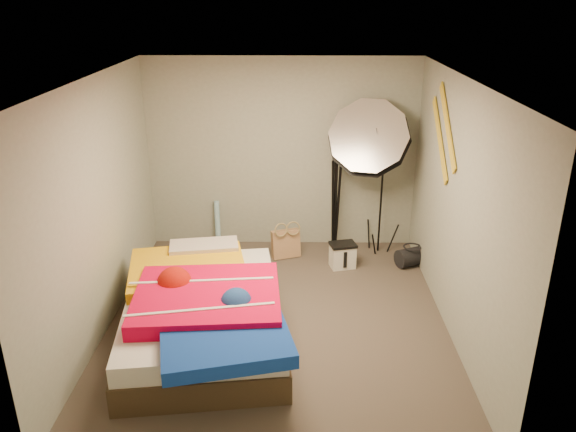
{
  "coord_description": "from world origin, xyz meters",
  "views": [
    {
      "loc": [
        0.18,
        -5.08,
        3.23
      ],
      "look_at": [
        0.1,
        0.6,
        0.95
      ],
      "focal_mm": 35.0,
      "sensor_mm": 36.0,
      "label": 1
    }
  ],
  "objects_px": {
    "duffel_bag": "(412,257)",
    "camera_tripod": "(336,194)",
    "wrapping_roll": "(218,224)",
    "bed": "(204,311)",
    "tote_bag": "(286,244)",
    "camera_case": "(342,256)",
    "photo_umbrella": "(369,140)"
  },
  "relations": [
    {
      "from": "photo_umbrella",
      "to": "camera_case",
      "type": "bearing_deg",
      "value": -127.07
    },
    {
      "from": "duffel_bag",
      "to": "photo_umbrella",
      "type": "xyz_separation_m",
      "value": [
        -0.57,
        0.36,
        1.42
      ]
    },
    {
      "from": "duffel_bag",
      "to": "bed",
      "type": "relative_size",
      "value": 0.15
    },
    {
      "from": "photo_umbrella",
      "to": "camera_tripod",
      "type": "height_order",
      "value": "photo_umbrella"
    },
    {
      "from": "duffel_bag",
      "to": "camera_tripod",
      "type": "height_order",
      "value": "camera_tripod"
    },
    {
      "from": "wrapping_roll",
      "to": "duffel_bag",
      "type": "xyz_separation_m",
      "value": [
        2.52,
        -0.58,
        -0.19
      ]
    },
    {
      "from": "bed",
      "to": "photo_umbrella",
      "type": "bearing_deg",
      "value": 48.3
    },
    {
      "from": "duffel_bag",
      "to": "camera_tripod",
      "type": "xyz_separation_m",
      "value": [
        -0.95,
        0.42,
        0.68
      ]
    },
    {
      "from": "photo_umbrella",
      "to": "wrapping_roll",
      "type": "bearing_deg",
      "value": 173.35
    },
    {
      "from": "wrapping_roll",
      "to": "photo_umbrella",
      "type": "bearing_deg",
      "value": -6.65
    },
    {
      "from": "tote_bag",
      "to": "wrapping_roll",
      "type": "relative_size",
      "value": 0.59
    },
    {
      "from": "tote_bag",
      "to": "photo_umbrella",
      "type": "bearing_deg",
      "value": -12.29
    },
    {
      "from": "tote_bag",
      "to": "duffel_bag",
      "type": "bearing_deg",
      "value": -27.57
    },
    {
      "from": "duffel_bag",
      "to": "photo_umbrella",
      "type": "distance_m",
      "value": 1.57
    },
    {
      "from": "tote_bag",
      "to": "wrapping_roll",
      "type": "bearing_deg",
      "value": 139.3
    },
    {
      "from": "tote_bag",
      "to": "photo_umbrella",
      "type": "xyz_separation_m",
      "value": [
        1.03,
        0.13,
        1.35
      ]
    },
    {
      "from": "wrapping_roll",
      "to": "photo_umbrella",
      "type": "distance_m",
      "value": 2.32
    },
    {
      "from": "tote_bag",
      "to": "camera_case",
      "type": "relative_size",
      "value": 1.25
    },
    {
      "from": "duffel_bag",
      "to": "wrapping_roll",
      "type": "bearing_deg",
      "value": 142.7
    },
    {
      "from": "wrapping_roll",
      "to": "photo_umbrella",
      "type": "relative_size",
      "value": 0.29
    },
    {
      "from": "wrapping_roll",
      "to": "camera_case",
      "type": "bearing_deg",
      "value": -21.24
    },
    {
      "from": "tote_bag",
      "to": "bed",
      "type": "distance_m",
      "value": 2.04
    },
    {
      "from": "camera_case",
      "to": "camera_tripod",
      "type": "distance_m",
      "value": 0.81
    },
    {
      "from": "bed",
      "to": "camera_tripod",
      "type": "distance_m",
      "value": 2.56
    },
    {
      "from": "wrapping_roll",
      "to": "photo_umbrella",
      "type": "xyz_separation_m",
      "value": [
        1.96,
        -0.23,
        1.23
      ]
    },
    {
      "from": "tote_bag",
      "to": "photo_umbrella",
      "type": "distance_m",
      "value": 1.7
    },
    {
      "from": "camera_case",
      "to": "duffel_bag",
      "type": "bearing_deg",
      "value": -9.94
    },
    {
      "from": "camera_case",
      "to": "tote_bag",
      "type": "bearing_deg",
      "value": 144.99
    },
    {
      "from": "wrapping_roll",
      "to": "camera_tripod",
      "type": "relative_size",
      "value": 0.45
    },
    {
      "from": "wrapping_roll",
      "to": "bed",
      "type": "bearing_deg",
      "value": -85.86
    },
    {
      "from": "duffel_bag",
      "to": "photo_umbrella",
      "type": "height_order",
      "value": "photo_umbrella"
    },
    {
      "from": "bed",
      "to": "wrapping_roll",
      "type": "bearing_deg",
      "value": 94.14
    }
  ]
}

